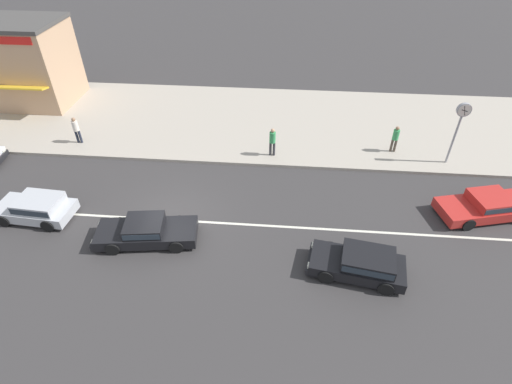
% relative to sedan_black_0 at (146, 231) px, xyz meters
% --- Properties ---
extents(ground_plane, '(160.00, 160.00, 0.00)m').
position_rel_sedan_black_0_xyz_m(ground_plane, '(0.61, 1.35, -0.53)').
color(ground_plane, '#383535').
extents(lane_centre_stripe, '(50.40, 0.14, 0.01)m').
position_rel_sedan_black_0_xyz_m(lane_centre_stripe, '(0.61, 1.35, -0.53)').
color(lane_centre_stripe, silver).
rests_on(lane_centre_stripe, ground).
extents(kerb_strip, '(68.00, 10.00, 0.15)m').
position_rel_sedan_black_0_xyz_m(kerb_strip, '(0.61, 11.08, -0.46)').
color(kerb_strip, '#ADA393').
rests_on(kerb_strip, ground).
extents(sedan_black_0, '(4.53, 2.15, 1.06)m').
position_rel_sedan_black_0_xyz_m(sedan_black_0, '(0.00, 0.00, 0.00)').
color(sedan_black_0, black).
rests_on(sedan_black_0, ground).
extents(hatchback_silver_2, '(3.69, 1.96, 1.10)m').
position_rel_sedan_black_0_xyz_m(hatchback_silver_2, '(-5.45, 1.04, 0.05)').
color(hatchback_silver_2, '#B7BABF').
rests_on(hatchback_silver_2, ground).
extents(hatchback_black_3, '(3.98, 2.20, 1.10)m').
position_rel_sedan_black_0_xyz_m(hatchback_black_3, '(8.97, -1.09, 0.06)').
color(hatchback_black_3, black).
rests_on(hatchback_black_3, ground).
extents(sedan_red_4, '(4.89, 2.79, 1.06)m').
position_rel_sedan_black_0_xyz_m(sedan_red_4, '(15.27, 3.03, 0.00)').
color(sedan_red_4, red).
rests_on(sedan_red_4, ground).
extents(street_clock, '(0.71, 0.22, 3.51)m').
position_rel_sedan_black_0_xyz_m(street_clock, '(14.61, 7.16, 2.28)').
color(street_clock, '#9E9EA3').
rests_on(street_clock, kerb_strip).
extents(pedestrian_near_clock, '(0.34, 0.34, 1.58)m').
position_rel_sedan_black_0_xyz_m(pedestrian_near_clock, '(11.87, 8.04, 0.53)').
color(pedestrian_near_clock, '#4C4238').
rests_on(pedestrian_near_clock, kerb_strip).
extents(pedestrian_mid_kerb, '(0.34, 0.34, 1.67)m').
position_rel_sedan_black_0_xyz_m(pedestrian_mid_kerb, '(5.05, 7.06, 0.59)').
color(pedestrian_mid_kerb, '#333338').
rests_on(pedestrian_mid_kerb, kerb_strip).
extents(pedestrian_by_shop, '(0.34, 0.34, 1.61)m').
position_rel_sedan_black_0_xyz_m(pedestrian_by_shop, '(-6.33, 7.44, 0.55)').
color(pedestrian_by_shop, '#232838').
rests_on(pedestrian_by_shop, kerb_strip).
extents(shopfront_corner_warung, '(4.93, 5.23, 5.36)m').
position_rel_sedan_black_0_xyz_m(shopfront_corner_warung, '(-11.39, 12.75, 2.30)').
color(shopfront_corner_warung, tan).
rests_on(shopfront_corner_warung, kerb_strip).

